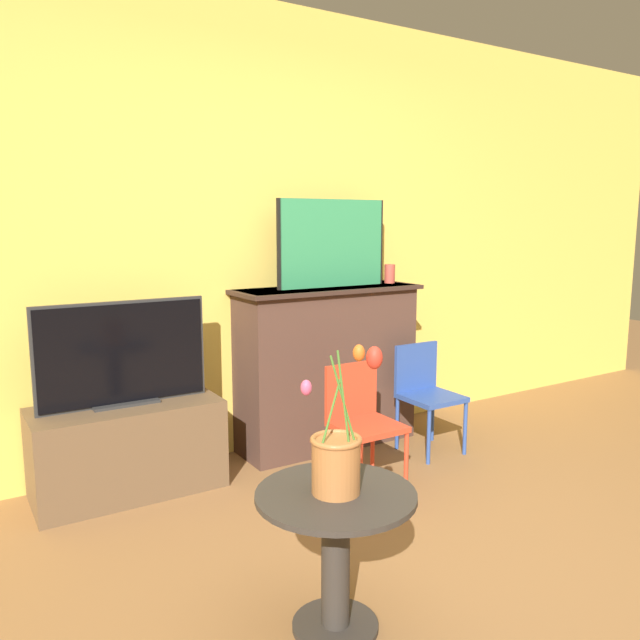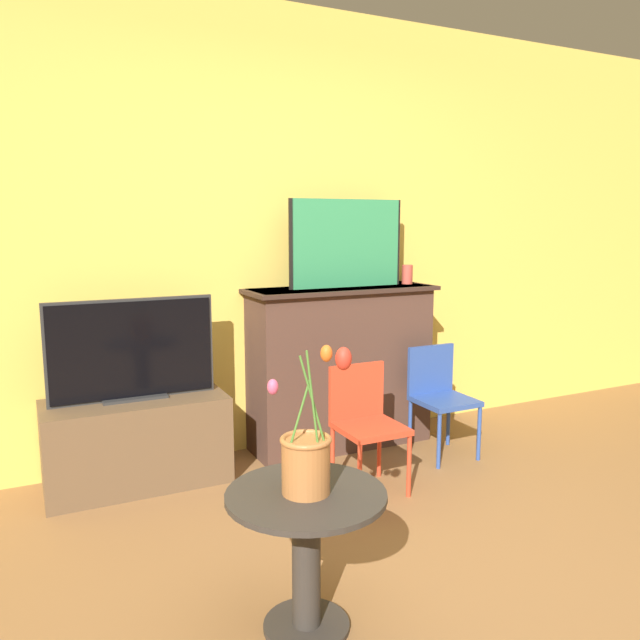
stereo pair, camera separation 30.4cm
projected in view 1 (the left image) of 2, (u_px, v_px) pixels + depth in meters
ground_plane at (514, 629)px, 2.20m from camera, size 14.00×14.00×0.00m
wall_back at (247, 233)px, 3.77m from camera, size 8.00×0.06×2.70m
fireplace_mantel at (327, 365)px, 3.95m from camera, size 1.20×0.41×1.02m
painting at (333, 243)px, 3.86m from camera, size 0.77×0.03×0.54m
mantel_candle at (390, 274)px, 4.12m from camera, size 0.07×0.07×0.12m
tv_stand at (128, 448)px, 3.28m from camera, size 0.96×0.44×0.48m
tv_monitor at (123, 355)px, 3.21m from camera, size 0.87×0.12×0.54m
chair_red at (361, 417)px, 3.34m from camera, size 0.33×0.33×0.66m
chair_blue at (426, 389)px, 3.88m from camera, size 0.33×0.33×0.66m
side_table at (336, 540)px, 2.15m from camera, size 0.56×0.56×0.51m
vase_tulips at (337, 457)px, 2.10m from camera, size 0.27×0.18×0.52m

